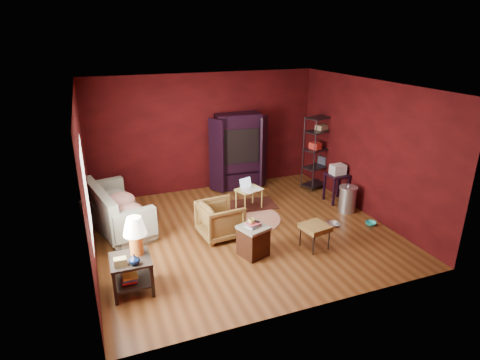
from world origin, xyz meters
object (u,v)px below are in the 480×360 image
(side_table, at_px, (133,248))
(hamper, at_px, (253,240))
(laptop_desk, at_px, (249,191))
(sofa, at_px, (116,211))
(tv_armoire, at_px, (238,150))
(wire_shelving, at_px, (321,149))
(armchair, at_px, (220,218))

(side_table, distance_m, hamper, 2.09)
(laptop_desk, bearing_deg, sofa, 161.95)
(tv_armoire, distance_m, wire_shelving, 2.03)
(armchair, xyz_separation_m, hamper, (0.32, -0.85, -0.09))
(wire_shelving, bearing_deg, laptop_desk, 178.37)
(laptop_desk, bearing_deg, hamper, -126.90)
(sofa, relative_size, hamper, 3.02)
(side_table, height_order, hamper, side_table)
(sofa, distance_m, hamper, 2.84)
(hamper, height_order, laptop_desk, laptop_desk)
(armchair, height_order, wire_shelving, wire_shelving)
(tv_armoire, bearing_deg, hamper, -100.87)
(sofa, height_order, hamper, sofa)
(sofa, xyz_separation_m, wire_shelving, (4.94, 0.57, 0.61))
(armchair, relative_size, wire_shelving, 0.43)
(sofa, distance_m, wire_shelving, 5.01)
(armchair, height_order, side_table, side_table)
(sofa, distance_m, tv_armoire, 3.34)
(sofa, relative_size, laptop_desk, 2.82)
(tv_armoire, bearing_deg, sofa, -152.23)
(sofa, relative_size, side_table, 1.65)
(laptop_desk, bearing_deg, side_table, -159.41)
(side_table, distance_m, laptop_desk, 3.41)
(hamper, bearing_deg, armchair, 110.49)
(tv_armoire, height_order, wire_shelving, tv_armoire)
(wire_shelving, bearing_deg, tv_armoire, 142.24)
(armchair, xyz_separation_m, laptop_desk, (0.98, 0.98, 0.04))
(sofa, relative_size, wire_shelving, 1.07)
(armchair, distance_m, hamper, 0.91)
(laptop_desk, xyz_separation_m, wire_shelving, (2.15, 0.62, 0.56))
(sofa, xyz_separation_m, side_table, (0.10, -2.12, 0.32))
(tv_armoire, bearing_deg, wire_shelving, -14.81)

